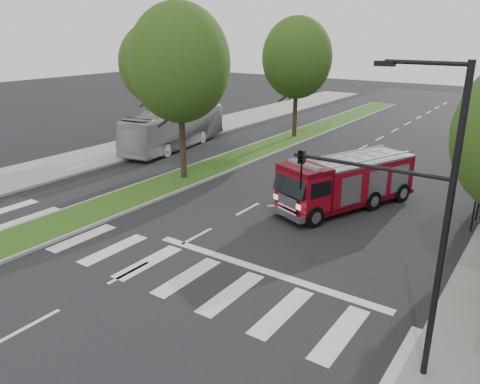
# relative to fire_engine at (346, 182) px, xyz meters

# --- Properties ---
(ground) EXTENTS (140.00, 140.00, 0.00)m
(ground) POSITION_rel_fire_engine_xyz_m (-3.91, -7.07, -1.33)
(ground) COLOR black
(ground) RESTS_ON ground
(sidewalk_left) EXTENTS (5.00, 80.00, 0.15)m
(sidewalk_left) POSITION_rel_fire_engine_xyz_m (-18.41, 2.93, -1.25)
(sidewalk_left) COLOR gray
(sidewalk_left) RESTS_ON ground
(median) EXTENTS (3.00, 50.00, 0.15)m
(median) POSITION_rel_fire_engine_xyz_m (-9.91, 10.93, -1.25)
(median) COLOR gray
(median) RESTS_ON ground
(tree_median_near) EXTENTS (5.80, 5.80, 10.16)m
(tree_median_near) POSITION_rel_fire_engine_xyz_m (-9.91, -1.07, 5.49)
(tree_median_near) COLOR black
(tree_median_near) RESTS_ON ground
(tree_median_far) EXTENTS (5.60, 5.60, 9.72)m
(tree_median_far) POSITION_rel_fire_engine_xyz_m (-9.91, 12.93, 5.16)
(tree_median_far) COLOR black
(tree_median_far) RESTS_ON ground
(tree_left_mid) EXTENTS (5.20, 5.20, 9.16)m
(tree_left_mid) POSITION_rel_fire_engine_xyz_m (-17.91, 4.93, 4.84)
(tree_left_mid) COLOR black
(tree_left_mid) RESTS_ON ground
(streetlight_right_near) EXTENTS (4.08, 0.22, 8.00)m
(streetlight_right_near) POSITION_rel_fire_engine_xyz_m (5.71, -10.57, 3.34)
(streetlight_right_near) COLOR black
(streetlight_right_near) RESTS_ON ground
(fire_engine) EXTENTS (5.15, 8.28, 2.76)m
(fire_engine) POSITION_rel_fire_engine_xyz_m (0.00, 0.00, 0.00)
(fire_engine) COLOR #52040D
(fire_engine) RESTS_ON ground
(city_bus) EXTENTS (4.09, 11.08, 3.01)m
(city_bus) POSITION_rel_fire_engine_xyz_m (-15.91, 4.85, 0.18)
(city_bus) COLOR #ADADB2
(city_bus) RESTS_ON ground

